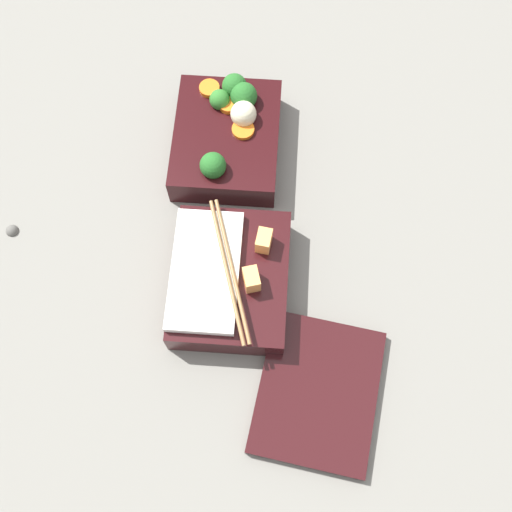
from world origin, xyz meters
TOP-DOWN VIEW (x-y plane):
  - ground_plane at (0.00, 0.00)m, footprint 3.00×3.00m
  - bento_tray_vegetable at (-0.11, 0.00)m, footprint 0.19×0.15m
  - bento_tray_rice at (0.11, 0.02)m, footprint 0.19×0.15m
  - bento_lid at (0.25, 0.14)m, footprint 0.20×0.17m
  - pebble_1 at (0.05, -0.29)m, footprint 0.02×0.02m

SIDE VIEW (x-z plane):
  - ground_plane at x=0.00m, z-range 0.00..0.00m
  - pebble_1 at x=0.05m, z-range 0.00..0.01m
  - bento_lid at x=0.25m, z-range 0.00..0.01m
  - bento_tray_rice at x=0.11m, z-range -0.01..0.07m
  - bento_tray_vegetable at x=-0.11m, z-range -0.01..0.07m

